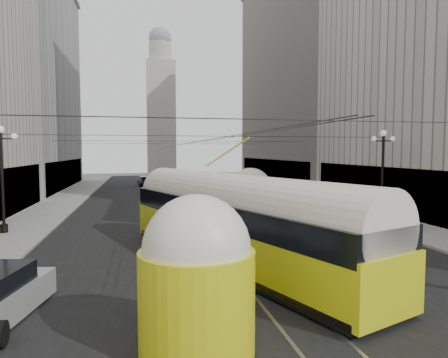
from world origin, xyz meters
name	(u,v)px	position (x,y,z in m)	size (l,w,h in m)	color
road	(186,200)	(0.00, 32.50, 0.00)	(20.00, 85.00, 0.02)	black
sidewalk_left	(68,198)	(-12.00, 36.00, 0.07)	(4.00, 72.00, 0.15)	gray
sidewalk_right	(285,193)	(12.00, 36.00, 0.07)	(4.00, 72.00, 0.15)	gray
rail_left	(179,200)	(-0.75, 32.50, 0.00)	(0.12, 85.00, 0.04)	gray
rail_right	(194,200)	(0.75, 32.50, 0.00)	(0.12, 85.00, 0.04)	gray
building_left_far	(15,78)	(-19.99, 48.00, 14.31)	(12.60, 28.60, 28.60)	#999999
building_right_far	(309,74)	(20.00, 48.00, 16.31)	(12.60, 32.60, 32.60)	#514C47
distant_tower	(161,105)	(0.00, 80.00, 14.97)	(6.00, 6.00, 31.36)	#B2AFA8
lamppost_left_mid	(2,173)	(-12.60, 18.00, 3.74)	(1.86, 0.44, 6.37)	black
lamppost_right_mid	(383,169)	(12.60, 18.00, 3.74)	(1.86, 0.44, 6.37)	black
catenary	(188,142)	(0.12, 31.49, 5.88)	(25.00, 72.00, 0.23)	black
streetcar	(235,221)	(-0.50, 9.07, 1.97)	(8.36, 17.39, 4.03)	#CECE11
city_bus	(231,190)	(3.57, 27.89, 1.47)	(3.30, 10.75, 2.68)	#95999A
sedan_white_far	(215,183)	(5.25, 44.36, 0.69)	(3.77, 5.19, 1.52)	silver
sedan_dark_far	(146,182)	(-3.77, 50.21, 0.63)	(2.53, 4.65, 1.39)	black
pedestrian_crossing_a	(222,299)	(-2.33, 3.11, 0.80)	(0.59, 0.39, 1.61)	black
pedestrian_sidewalk_right	(391,206)	(13.42, 18.03, 0.99)	(0.82, 0.50, 1.67)	gray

